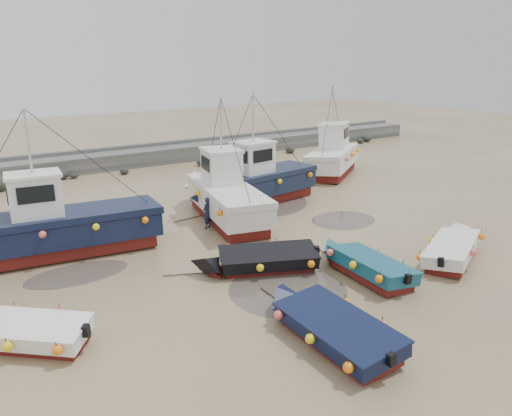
# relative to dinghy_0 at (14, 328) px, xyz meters

# --- Properties ---
(ground) EXTENTS (120.00, 120.00, 0.00)m
(ground) POSITION_rel_dinghy_0_xyz_m (11.29, 0.37, -0.55)
(ground) COLOR tan
(ground) RESTS_ON ground
(seawall) EXTENTS (60.00, 4.92, 1.50)m
(seawall) POSITION_rel_dinghy_0_xyz_m (11.34, 22.36, 0.08)
(seawall) COLOR slate
(seawall) RESTS_ON ground
(puddle_a) EXTENTS (4.38, 4.38, 0.01)m
(puddle_a) POSITION_rel_dinghy_0_xyz_m (8.93, -1.57, -0.54)
(puddle_a) COLOR #50473E
(puddle_a) RESTS_ON ground
(puddle_b) EXTENTS (3.56, 3.56, 0.01)m
(puddle_b) POSITION_rel_dinghy_0_xyz_m (16.29, 3.31, -0.54)
(puddle_b) COLOR #50473E
(puddle_b) RESTS_ON ground
(puddle_c) EXTENTS (4.00, 4.00, 0.01)m
(puddle_c) POSITION_rel_dinghy_0_xyz_m (2.85, 4.12, -0.54)
(puddle_c) COLOR #50473E
(puddle_c) RESTS_ON ground
(puddle_d) EXTENTS (6.62, 6.62, 0.01)m
(puddle_d) POSITION_rel_dinghy_0_xyz_m (14.26, 9.37, -0.54)
(puddle_d) COLOR #50473E
(puddle_d) RESTS_ON ground
(dinghy_0) EXTENTS (5.01, 4.53, 1.43)m
(dinghy_0) POSITION_rel_dinghy_0_xyz_m (0.00, 0.00, 0.00)
(dinghy_0) COLOR maroon
(dinghy_0) RESTS_ON ground
(dinghy_1) EXTENTS (2.40, 6.53, 1.43)m
(dinghy_1) POSITION_rel_dinghy_0_xyz_m (8.01, -4.93, -0.01)
(dinghy_1) COLOR maroon
(dinghy_1) RESTS_ON ground
(dinghy_2) EXTENTS (2.32, 5.94, 1.43)m
(dinghy_2) POSITION_rel_dinghy_0_xyz_m (12.18, -2.18, 0.00)
(dinghy_2) COLOR maroon
(dinghy_2) RESTS_ON ground
(dinghy_3) EXTENTS (6.16, 3.49, 1.43)m
(dinghy_3) POSITION_rel_dinghy_0_xyz_m (16.62, -3.10, -0.01)
(dinghy_3) COLOR maroon
(dinghy_3) RESTS_ON ground
(dinghy_4) EXTENTS (5.93, 3.27, 1.43)m
(dinghy_4) POSITION_rel_dinghy_0_xyz_m (9.05, 0.49, -0.00)
(dinghy_4) COLOR maroon
(dinghy_4) RESTS_ON ground
(cabin_boat_0) EXTENTS (11.14, 4.03, 6.22)m
(cabin_boat_0) POSITION_rel_dinghy_0_xyz_m (2.54, 6.67, 0.76)
(cabin_boat_0) COLOR maroon
(cabin_boat_0) RESTS_ON ground
(cabin_boat_1) EXTENTS (4.16, 10.33, 6.22)m
(cabin_boat_1) POSITION_rel_dinghy_0_xyz_m (11.27, 7.11, 0.79)
(cabin_boat_1) COLOR maroon
(cabin_boat_1) RESTS_ON ground
(cabin_boat_2) EXTENTS (9.65, 3.35, 6.22)m
(cabin_boat_2) POSITION_rel_dinghy_0_xyz_m (14.30, 8.51, 0.81)
(cabin_boat_2) COLOR maroon
(cabin_boat_2) RESTS_ON ground
(cabin_boat_3) EXTENTS (8.27, 6.28, 6.22)m
(cabin_boat_3) POSITION_rel_dinghy_0_xyz_m (23.24, 11.69, 0.83)
(cabin_boat_3) COLOR maroon
(cabin_boat_3) RESTS_ON ground
(person) EXTENTS (0.69, 0.63, 1.59)m
(person) POSITION_rel_dinghy_0_xyz_m (9.76, 6.15, -0.55)
(person) COLOR #19213C
(person) RESTS_ON ground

